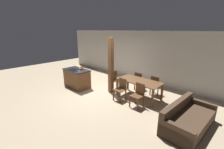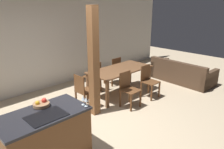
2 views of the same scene
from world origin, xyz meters
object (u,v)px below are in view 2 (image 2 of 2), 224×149
at_px(kitchen_island, 45,138).
at_px(dining_chair_near_right, 148,80).
at_px(wine_glass_near, 86,100).
at_px(couch, 182,74).
at_px(dining_table, 120,72).
at_px(dining_chair_far_right, 114,70).
at_px(dining_chair_head_end, 84,91).
at_px(timber_post, 94,63).
at_px(dining_chair_far_left, 93,76).
at_px(dining_chair_near_left, 128,89).
at_px(fruit_bowl, 41,104).
at_px(wine_glass_middle, 83,98).

distance_m(kitchen_island, dining_chair_near_right, 3.34).
height_order(wine_glass_near, dining_chair_near_right, wine_glass_near).
xyz_separation_m(kitchen_island, couch, (5.10, 0.37, -0.20)).
bearing_deg(dining_table, kitchen_island, -159.39).
xyz_separation_m(kitchen_island, dining_chair_far_right, (3.32, 1.76, 0.02)).
bearing_deg(dining_chair_head_end, timber_post, -174.71).
height_order(wine_glass_near, dining_chair_head_end, wine_glass_near).
bearing_deg(dining_chair_far_left, dining_chair_near_left, 90.00).
xyz_separation_m(dining_chair_near_left, timber_post, (-0.84, 0.30, 0.76)).
bearing_deg(fruit_bowl, timber_post, 18.21).
xyz_separation_m(wine_glass_near, dining_chair_far_right, (2.71, 2.07, -0.56)).
distance_m(wine_glass_middle, dining_chair_far_left, 2.79).
bearing_deg(dining_chair_far_left, wine_glass_middle, 46.66).
bearing_deg(dining_chair_near_right, dining_chair_near_left, 180.00).
bearing_deg(wine_glass_middle, fruit_bowl, 138.41).
relative_size(dining_chair_near_right, timber_post, 0.36).
bearing_deg(timber_post, dining_chair_far_left, 50.93).
bearing_deg(couch, dining_chair_near_right, 91.13).
relative_size(dining_table, dining_chair_near_right, 2.09).
bearing_deg(dining_chair_near_right, wine_glass_near, -164.93).
bearing_deg(wine_glass_middle, couch, 7.63).
bearing_deg(wine_glass_near, timber_post, 44.81).
bearing_deg(fruit_bowl, dining_chair_far_left, 32.97).
distance_m(wine_glass_middle, timber_post, 1.42).
height_order(fruit_bowl, dining_table, fruit_bowl).
height_order(kitchen_island, wine_glass_near, wine_glass_near).
bearing_deg(dining_chair_near_left, kitchen_island, -170.35).
relative_size(dining_chair_far_left, couch, 0.44).
relative_size(wine_glass_near, dining_chair_near_right, 0.18).
distance_m(fruit_bowl, dining_chair_far_right, 3.59).
relative_size(kitchen_island, dining_chair_near_right, 1.55).
relative_size(dining_table, dining_chair_head_end, 2.09).
distance_m(wine_glass_near, dining_chair_far_left, 2.85).
height_order(kitchen_island, timber_post, timber_post).
bearing_deg(dining_table, timber_post, -163.62).
relative_size(dining_chair_far_left, dining_chair_far_right, 1.00).
bearing_deg(kitchen_island, dining_chair_near_right, 7.27).
height_order(dining_table, dining_chair_far_left, dining_chair_far_left).
bearing_deg(dining_table, dining_chair_far_left, 121.78).
distance_m(couch, timber_post, 3.60).
bearing_deg(fruit_bowl, wine_glass_near, -46.10).
bearing_deg(kitchen_island, dining_chair_far_left, 35.27).
bearing_deg(dining_chair_far_right, wine_glass_near, 37.36).
bearing_deg(dining_chair_far_right, dining_chair_near_left, 58.22).
relative_size(kitchen_island, wine_glass_near, 8.52).
height_order(dining_chair_near_right, dining_chair_far_left, same).
distance_m(fruit_bowl, wine_glass_middle, 0.68).
height_order(wine_glass_near, wine_glass_middle, same).
height_order(kitchen_island, dining_chair_far_right, kitchen_island).
relative_size(dining_table, couch, 0.92).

